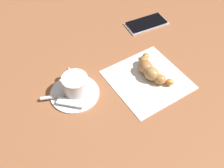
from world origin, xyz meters
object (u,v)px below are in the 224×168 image
object	(u,v)px
sugar_packet	(70,102)
croissant	(150,70)
espresso_cup	(75,84)
napkin	(148,79)
saucer	(75,93)
cell_phone	(147,23)
teaspoon	(74,94)

from	to	relation	value
sugar_packet	croissant	xyz separation A→B (m)	(-0.23, -0.02, 0.01)
espresso_cup	sugar_packet	xyz separation A→B (m)	(0.03, 0.04, -0.02)
napkin	espresso_cup	bearing A→B (deg)	-8.06
espresso_cup	napkin	distance (m)	0.20
saucer	cell_phone	world-z (taller)	same
espresso_cup	cell_phone	bearing A→B (deg)	-146.55
espresso_cup	cell_phone	size ratio (longest dim) A/B	0.63
teaspoon	cell_phone	size ratio (longest dim) A/B	0.89
espresso_cup	teaspoon	distance (m)	0.03
espresso_cup	cell_phone	distance (m)	0.36
sugar_packet	cell_phone	size ratio (longest dim) A/B	0.47
espresso_cup	teaspoon	world-z (taller)	espresso_cup
saucer	sugar_packet	distance (m)	0.04
teaspoon	napkin	world-z (taller)	teaspoon
teaspoon	napkin	bearing A→B (deg)	175.51
teaspoon	saucer	bearing A→B (deg)	-114.04
teaspoon	croissant	xyz separation A→B (m)	(-0.22, 0.00, 0.01)
espresso_cup	teaspoon	size ratio (longest dim) A/B	0.71
espresso_cup	croissant	world-z (taller)	espresso_cup
sugar_packet	croissant	distance (m)	0.24
croissant	sugar_packet	bearing A→B (deg)	5.49
espresso_cup	teaspoon	bearing A→B (deg)	51.66
sugar_packet	napkin	bearing A→B (deg)	34.48
teaspoon	cell_phone	bearing A→B (deg)	-145.84
croissant	espresso_cup	bearing A→B (deg)	-3.60
espresso_cup	teaspoon	xyz separation A→B (m)	(0.01, 0.01, -0.02)
saucer	sugar_packet	bearing A→B (deg)	58.64
sugar_packet	espresso_cup	bearing A→B (deg)	87.21
saucer	sugar_packet	xyz separation A→B (m)	(0.02, 0.03, 0.01)
saucer	teaspoon	xyz separation A→B (m)	(0.00, 0.01, 0.01)
espresso_cup	croissant	bearing A→B (deg)	176.40
croissant	teaspoon	bearing A→B (deg)	-0.39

